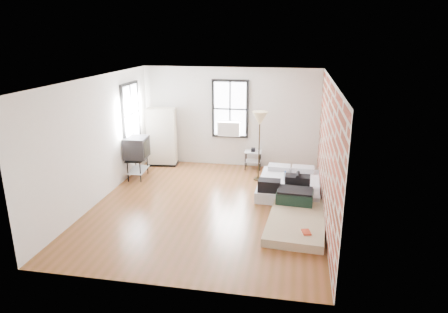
% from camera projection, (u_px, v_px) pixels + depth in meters
% --- Properties ---
extents(ground, '(6.00, 6.00, 0.00)m').
position_uv_depth(ground, '(208.00, 206.00, 8.89)').
color(ground, brown).
rests_on(ground, ground).
extents(room_shell, '(5.02, 6.02, 2.80)m').
position_uv_depth(room_shell, '(221.00, 127.00, 8.68)').
color(room_shell, silver).
rests_on(room_shell, ground).
extents(mattress_main, '(1.50, 2.00, 0.63)m').
position_uv_depth(mattress_main, '(289.00, 184.00, 9.69)').
color(mattress_main, white).
rests_on(mattress_main, ground).
extents(mattress_bare, '(1.25, 2.17, 0.45)m').
position_uv_depth(mattress_bare, '(296.00, 215.00, 8.15)').
color(mattress_bare, tan).
rests_on(mattress_bare, ground).
extents(wardrobe, '(0.88, 0.57, 1.66)m').
position_uv_depth(wardrobe, '(162.00, 137.00, 11.46)').
color(wardrobe, black).
rests_on(wardrobe, ground).
extents(side_table, '(0.47, 0.38, 0.61)m').
position_uv_depth(side_table, '(253.00, 155.00, 11.20)').
color(side_table, black).
rests_on(side_table, ground).
extents(floor_lamp, '(0.39, 0.39, 1.81)m').
position_uv_depth(floor_lamp, '(260.00, 122.00, 10.04)').
color(floor_lamp, '#2F230F').
rests_on(floor_lamp, ground).
extents(tv_stand, '(0.60, 0.82, 1.11)m').
position_uv_depth(tv_stand, '(137.00, 149.00, 10.40)').
color(tv_stand, black).
rests_on(tv_stand, ground).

